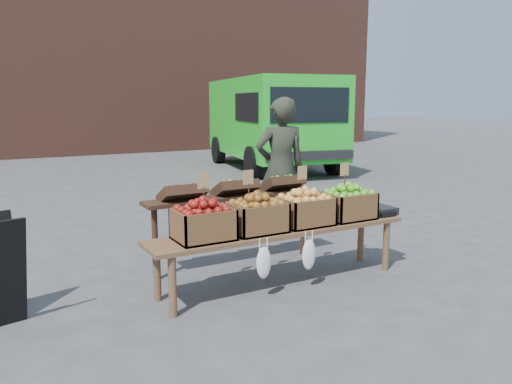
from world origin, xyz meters
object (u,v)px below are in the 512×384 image
crate_russet_pears (257,217)px  display_bench (281,256)px  vendor (281,169)px  crate_red_apples (305,211)px  weighing_scale (378,211)px  back_table (235,220)px  crate_green_apples (348,206)px  delivery_van (271,124)px  crate_golden_apples (203,224)px

crate_russet_pears → display_bench: bearing=0.0°
vendor → display_bench: 1.83m
crate_red_apples → weighing_scale: crate_red_apples is taller
back_table → vendor: bearing=35.0°
vendor → weighing_scale: 1.53m
crate_green_apples → crate_russet_pears: bearing=180.0°
back_table → crate_red_apples: 0.85m
delivery_van → weighing_scale: delivery_van is taller
crate_russet_pears → crate_red_apples: size_ratio=1.00×
weighing_scale → display_bench: bearing=180.0°
vendor → back_table: 1.34m
delivery_van → crate_golden_apples: 9.22m
vendor → crate_red_apples: size_ratio=3.69×
vendor → delivery_van: bearing=-107.6°
vendor → display_bench: bearing=70.7°
vendor → crate_red_apples: vendor is taller
delivery_van → crate_golden_apples: delivery_van is taller
vendor → crate_russet_pears: bearing=63.6°
crate_green_apples → display_bench: bearing=180.0°
crate_golden_apples → crate_green_apples: same height
back_table → crate_golden_apples: bearing=-133.6°
back_table → crate_russet_pears: 0.76m
vendor → crate_russet_pears: (-1.19, -1.45, -0.21)m
display_bench → crate_golden_apples: 0.93m
delivery_van → crate_green_apples: size_ratio=10.61×
back_table → weighing_scale: 1.57m
vendor → crate_red_apples: 1.60m
back_table → display_bench: size_ratio=0.78×
crate_green_apples → crate_golden_apples: bearing=180.0°
crate_red_apples → back_table: bearing=119.9°
weighing_scale → crate_green_apples: bearing=180.0°
crate_green_apples → weighing_scale: size_ratio=1.47×
crate_russet_pears → weighing_scale: bearing=0.0°
crate_russet_pears → crate_green_apples: (1.10, 0.00, 0.00)m
vendor → crate_golden_apples: (-1.74, -1.45, -0.21)m
crate_red_apples → weighing_scale: bearing=0.0°
back_table → crate_golden_apples: (-0.69, -0.72, 0.19)m
display_bench → crate_russet_pears: (-0.28, 0.00, 0.42)m
crate_red_apples → crate_green_apples: (0.55, 0.00, 0.00)m
crate_golden_apples → crate_green_apples: size_ratio=1.00×
crate_russet_pears → weighing_scale: crate_russet_pears is taller
vendor → display_bench: vendor is taller
back_table → crate_golden_apples: 1.01m
back_table → crate_red_apples: (0.41, -0.72, 0.19)m
weighing_scale → delivery_van: bearing=66.8°
crate_golden_apples → crate_red_apples: bearing=0.0°
display_bench → delivery_van: bearing=59.3°
back_table → crate_green_apples: back_table is taller
vendor → weighing_scale: vendor is taller
weighing_scale → crate_golden_apples: bearing=180.0°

